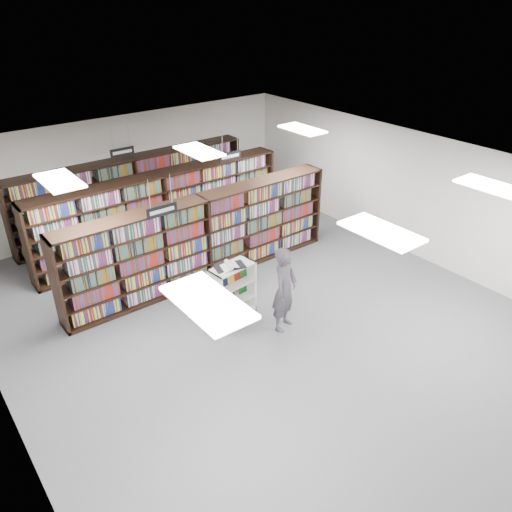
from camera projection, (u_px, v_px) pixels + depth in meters
floor at (256, 314)px, 10.86m from camera, size 12.00×12.00×0.00m
ceiling at (256, 174)px, 9.32m from camera, size 10.00×12.00×0.10m
wall_back at (128, 172)px, 14.26m from camera, size 10.00×0.10×3.20m
wall_right at (410, 194)px, 12.77m from camera, size 0.10×12.00×3.20m
bookshelf_row_near at (204, 239)px, 11.74m from camera, size 7.00×0.60×2.10m
bookshelf_row_mid at (163, 212)px, 13.13m from camera, size 7.00×0.60×2.10m
bookshelf_row_far at (135, 193)px, 14.31m from camera, size 7.00×0.60×2.10m
aisle_sign_left at (162, 210)px, 9.53m from camera, size 0.65×0.02×0.80m
aisle_sign_right at (230, 155)px, 12.53m from camera, size 0.65×0.02×0.80m
aisle_sign_center at (122, 151)px, 12.85m from camera, size 0.65×0.02×0.80m
troffer_front_left at (208, 302)px, 5.65m from camera, size 0.60×1.20×0.04m
troffer_front_center at (381, 231)px, 7.26m from camera, size 0.60×1.20×0.04m
troffer_front_right at (492, 186)px, 8.87m from camera, size 0.60×1.20×0.04m
troffer_back_left at (59, 181)px, 9.12m from camera, size 0.60×1.20×0.04m
troffer_back_center at (199, 151)px, 10.73m from camera, size 0.60×1.20×0.04m
troffer_back_right at (302, 129)px, 12.34m from camera, size 0.60×1.20×0.04m
endcap_display at (231, 302)px, 10.47m from camera, size 1.01×0.58×1.34m
open_book at (229, 266)px, 9.97m from camera, size 0.68×0.50×0.13m
shopper at (285, 289)px, 10.04m from camera, size 0.79×0.68×1.84m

